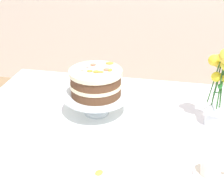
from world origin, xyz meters
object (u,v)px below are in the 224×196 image
(layer_cake, at_px, (96,82))
(flower_vase, at_px, (218,88))
(cake_stand, at_px, (96,97))
(dining_table, at_px, (122,147))
(teacup, at_px, (211,170))

(layer_cake, height_order, flower_vase, flower_vase)
(cake_stand, relative_size, layer_cake, 1.27)
(dining_table, relative_size, flower_vase, 4.14)
(cake_stand, relative_size, teacup, 2.53)
(cake_stand, height_order, teacup, cake_stand)
(dining_table, xyz_separation_m, layer_cake, (-0.14, 0.11, 0.25))
(teacup, bearing_deg, flower_vase, 84.44)
(cake_stand, xyz_separation_m, flower_vase, (0.50, 0.01, 0.09))
(cake_stand, distance_m, teacup, 0.57)
(layer_cake, bearing_deg, flower_vase, 1.31)
(dining_table, height_order, cake_stand, cake_stand)
(cake_stand, height_order, flower_vase, flower_vase)
(dining_table, distance_m, cake_stand, 0.24)
(teacup, bearing_deg, layer_cake, 145.91)
(flower_vase, bearing_deg, teacup, -95.56)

